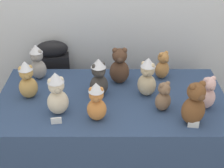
% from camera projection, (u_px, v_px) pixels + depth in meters
% --- Properties ---
extents(wall_back, '(7.00, 0.08, 2.60)m').
position_uv_depth(wall_back, '(112.00, 1.00, 2.61)').
color(wall_back, silver).
rests_on(wall_back, ground_plane).
extents(display_table, '(1.69, 0.86, 0.78)m').
position_uv_depth(display_table, '(112.00, 138.00, 2.53)').
color(display_table, navy).
rests_on(display_table, ground_plane).
extents(instrument_case, '(0.29, 0.16, 0.99)m').
position_uv_depth(instrument_case, '(57.00, 89.00, 2.94)').
color(instrument_case, black).
rests_on(instrument_case, ground_plane).
extents(teddy_bear_ginger, '(0.13, 0.12, 0.29)m').
position_uv_depth(teddy_bear_ginger, '(96.00, 102.00, 2.03)').
color(teddy_bear_ginger, '#D17F3D').
rests_on(teddy_bear_ginger, display_table).
extents(teddy_bear_chestnut, '(0.20, 0.19, 0.31)m').
position_uv_depth(teddy_bear_chestnut, '(194.00, 105.00, 2.00)').
color(teddy_bear_chestnut, brown).
rests_on(teddy_bear_chestnut, display_table).
extents(teddy_bear_blush, '(0.16, 0.15, 0.25)m').
position_uv_depth(teddy_bear_blush, '(207.00, 94.00, 2.15)').
color(teddy_bear_blush, beige).
rests_on(teddy_bear_blush, display_table).
extents(teddy_bear_cream, '(0.18, 0.16, 0.32)m').
position_uv_depth(teddy_bear_cream, '(57.00, 94.00, 2.08)').
color(teddy_bear_cream, beige).
rests_on(teddy_bear_cream, display_table).
extents(teddy_bear_charcoal, '(0.18, 0.17, 0.31)m').
position_uv_depth(teddy_bear_charcoal, '(99.00, 78.00, 2.27)').
color(teddy_bear_charcoal, '#383533').
rests_on(teddy_bear_charcoal, display_table).
extents(teddy_bear_ash, '(0.17, 0.16, 0.29)m').
position_uv_depth(teddy_bear_ash, '(38.00, 62.00, 2.48)').
color(teddy_bear_ash, gray).
rests_on(teddy_bear_ash, display_table).
extents(teddy_bear_honey, '(0.17, 0.15, 0.30)m').
position_uv_depth(teddy_bear_honey, '(27.00, 80.00, 2.25)').
color(teddy_bear_honey, tan).
rests_on(teddy_bear_honey, display_table).
extents(teddy_bear_cocoa, '(0.16, 0.14, 0.30)m').
position_uv_depth(teddy_bear_cocoa, '(120.00, 67.00, 2.42)').
color(teddy_bear_cocoa, '#4C3323').
rests_on(teddy_bear_cocoa, display_table).
extents(teddy_bear_mocha, '(0.15, 0.14, 0.22)m').
position_uv_depth(teddy_bear_mocha, '(163.00, 97.00, 2.14)').
color(teddy_bear_mocha, '#7F6047').
rests_on(teddy_bear_mocha, display_table).
extents(teddy_bear_sand, '(0.18, 0.17, 0.31)m').
position_uv_depth(teddy_bear_sand, '(147.00, 77.00, 2.27)').
color(teddy_bear_sand, '#CCB78E').
rests_on(teddy_bear_sand, display_table).
extents(teddy_bear_caramel, '(0.15, 0.15, 0.23)m').
position_uv_depth(teddy_bear_caramel, '(163.00, 66.00, 2.50)').
color(teddy_bear_caramel, '#B27A42').
rests_on(teddy_bear_caramel, display_table).
extents(name_card_front_left, '(0.07, 0.02, 0.05)m').
position_uv_depth(name_card_front_left, '(193.00, 125.00, 2.02)').
color(name_card_front_left, white).
rests_on(name_card_front_left, display_table).
extents(name_card_front_middle, '(0.07, 0.02, 0.05)m').
position_uv_depth(name_card_front_middle, '(56.00, 121.00, 2.05)').
color(name_card_front_middle, white).
rests_on(name_card_front_middle, display_table).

